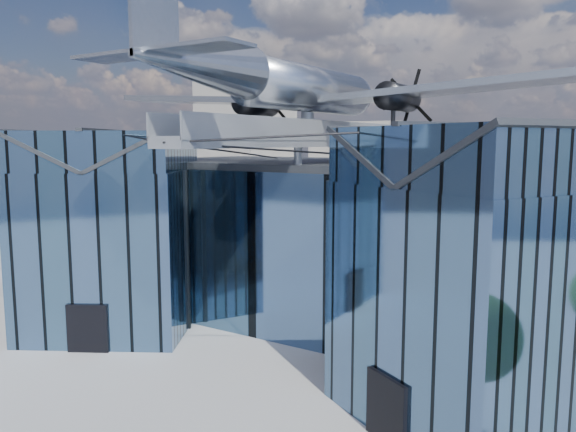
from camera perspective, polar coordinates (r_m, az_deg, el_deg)
The scene contains 4 objects.
ground_plane at distance 30.10m, azimuth -2.11°, elevation -14.15°, with size 120.00×120.00×0.00m, color gray.
museum at distance 33.39m, azimuth 3.53°, elevation -2.10°, with size 32.88×24.50×17.60m.
bg_towers at distance 74.90m, azimuth 21.51°, elevation 6.17°, with size 77.00×24.50×26.00m.
tree_side_w at distance 52.10m, azimuth -16.24°, elevation -1.30°, with size 3.76×3.76×5.00m.
Camera 1 is at (15.93, -22.98, 11.13)m, focal length 35.00 mm.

